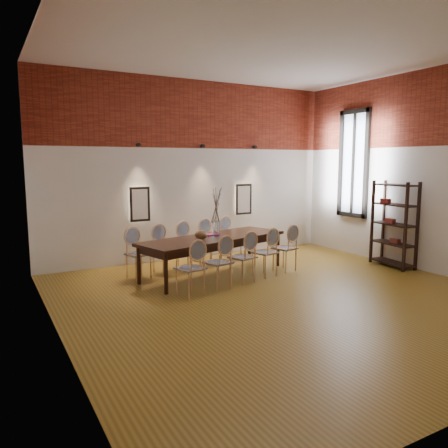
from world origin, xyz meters
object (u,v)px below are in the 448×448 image
bowl (201,235)px  book (211,235)px  chair_near_a (190,268)px  chair_far_e (231,238)px  chair_near_d (265,252)px  chair_far_b (165,249)px  chair_far_c (189,245)px  vase (216,229)px  chair_near_e (285,248)px  dining_table (214,256)px  chair_near_c (242,257)px  chair_far_a (138,254)px  chair_near_b (218,262)px  chair_far_d (211,242)px  shelving_rack (394,224)px

bowl → book: bearing=39.8°
chair_near_a → bowl: bearing=40.1°
chair_near_a → chair_far_e: size_ratio=1.00×
chair_near_a → chair_near_d: (1.79, 0.46, 0.00)m
chair_far_b → chair_far_c: 0.61m
vase → bowl: 0.44m
bowl → chair_near_e: bearing=-10.0°
dining_table → chair_near_d: bearing=-51.5°
chair_far_e → vase: 1.47m
chair_near_c → chair_near_e: size_ratio=1.00×
chair_far_a → bowl: chair_far_a is taller
bowl → chair_far_b: bearing=120.8°
chair_near_a → vase: vase is taller
chair_near_c → chair_far_a: size_ratio=1.00×
chair_near_b → book: size_ratio=3.62×
chair_near_e → vase: (-1.32, 0.46, 0.43)m
chair_near_a → chair_far_e: 2.91m
chair_near_d → chair_far_b: (-1.58, 1.20, 0.00)m
chair_near_c → book: (-0.18, 0.91, 0.30)m
chair_near_e → chair_near_b: bearing=-180.0°
chair_near_d → chair_far_d: bearing=90.0°
chair_near_d → vase: (-0.73, 0.61, 0.43)m
chair_near_e → book: size_ratio=3.62×
chair_near_b → chair_far_e: size_ratio=1.00×
dining_table → vase: bearing=-0.0°
chair_far_a → chair_near_b: bearing=111.7°
chair_near_e → chair_far_c: bearing=128.5°
chair_near_d → chair_far_a: same height
chair_near_a → chair_far_a: (-0.38, 1.50, 0.00)m
chair_near_a → chair_far_a: bearing=90.0°
chair_far_d → book: (-0.39, -0.74, 0.30)m
chair_near_b → chair_near_e: size_ratio=1.00×
chair_near_d → book: (-0.77, 0.76, 0.30)m
chair_far_b → chair_far_c: size_ratio=1.00×
chair_far_c → chair_near_b: bearing=68.3°
chair_near_b → chair_near_c: size_ratio=1.00×
chair_near_c → chair_far_b: same height
chair_near_d → bowl: chair_near_d is taller
chair_far_e → chair_near_c: bearing=51.5°
chair_near_a → chair_near_e: size_ratio=1.00×
chair_near_c → chair_far_c: bearing=90.0°
chair_far_a → chair_far_e: same height
chair_near_b → chair_far_c: same height
chair_far_a → chair_far_d: size_ratio=1.00×
chair_far_a → book: bearing=154.2°
chair_far_d → book: bearing=48.0°
chair_far_b → vase: bearing=131.2°
dining_table → chair_far_e: chair_far_e is taller
dining_table → chair_near_d: size_ratio=3.27×
bowl → shelving_rack: size_ratio=0.13×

